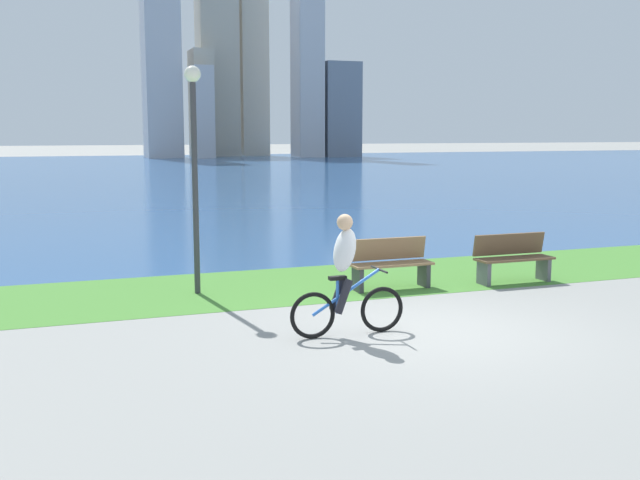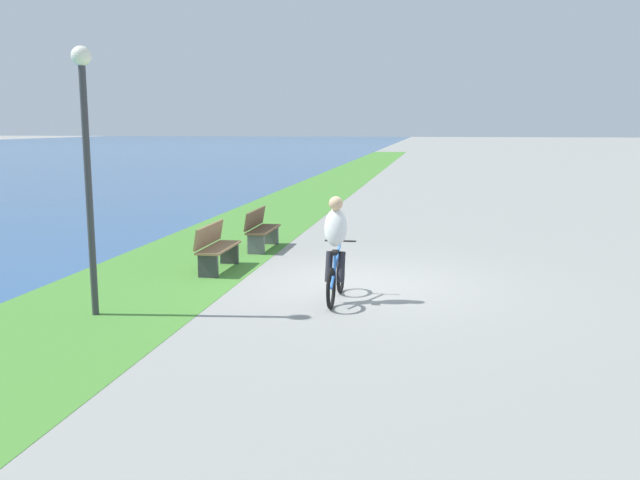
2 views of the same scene
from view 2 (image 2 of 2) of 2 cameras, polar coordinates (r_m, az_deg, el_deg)
The scene contains 6 objects.
ground_plane at distance 12.13m, azimuth 3.08°, elevation -3.70°, with size 300.00×300.00×0.00m, color gray.
grass_strip_bayside at distance 13.10m, azimuth -13.37°, elevation -2.94°, with size 120.00×3.29×0.01m, color #478433.
cyclist_lead at distance 10.81m, azimuth 1.33°, elevation -0.81°, with size 1.67×0.52×1.68m.
bench_near_path at distance 13.33m, azimuth -8.66°, elevation -0.62°, with size 1.50×0.47×0.90m.
bench_far_along_path at distance 15.51m, azimuth -4.95°, elevation 0.89°, with size 1.50×0.47×0.90m.
lamppost_tall at distance 10.39m, azimuth -18.91°, elevation 7.71°, with size 0.28×0.28×3.87m.
Camera 2 is at (-11.73, -1.40, 2.78)m, focal length 38.42 mm.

